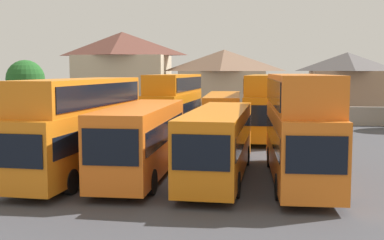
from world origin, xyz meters
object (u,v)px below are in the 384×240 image
house_terrace_right (347,84)px  bus_6 (223,112)px  bus_5 (174,102)px  tree_behind_wall (25,79)px  bus_7 (264,103)px  bus_1 (80,121)px  house_terrace_left (123,72)px  bus_2 (142,137)px  bus_4 (299,122)px  bus_3 (219,139)px  house_terrace_centre (224,82)px

house_terrace_right → bus_6: bearing=-123.4°
bus_5 → tree_behind_wall: 17.99m
bus_7 → bus_5: bearing=-87.7°
house_terrace_right → tree_behind_wall: house_terrace_right is taller
bus_1 → bus_5: bearing=175.6°
bus_7 → house_terrace_left: 25.90m
bus_1 → bus_2: (3.19, -0.04, -0.71)m
bus_1 → house_terrace_left: 35.58m
bus_2 → tree_behind_wall: tree_behind_wall is taller
house_terrace_left → bus_7: bearing=-48.3°
bus_5 → house_terrace_left: house_terrace_left is taller
house_terrace_left → bus_4: bearing=-61.1°
house_terrace_right → bus_1: bearing=-117.7°
bus_3 → bus_5: 15.78m
bus_2 → bus_4: (7.55, 0.29, 0.83)m
bus_1 → bus_4: size_ratio=1.03×
bus_3 → bus_4: 3.91m
bus_2 → bus_3: size_ratio=0.93×
house_terrace_right → tree_behind_wall: size_ratio=1.31×
bus_3 → house_terrace_left: 37.55m
bus_2 → bus_3: bus_2 is taller
bus_2 → bus_5: bearing=-176.6°
bus_2 → bus_5: 15.36m
bus_6 → house_terrace_centre: house_terrace_centre is taller
bus_4 → bus_7: (-1.74, 15.04, -0.08)m
bus_3 → bus_7: bearing=173.3°
bus_5 → bus_7: 7.10m
bus_6 → bus_1: bearing=-23.3°
bus_4 → bus_5: (-8.85, 14.99, -0.07)m
bus_5 → house_terrace_left: (-10.06, 19.31, 2.26)m
bus_5 → tree_behind_wall: size_ratio=1.75×
bus_2 → bus_4: bearing=90.7°
bus_1 → bus_6: 16.86m
bus_4 → house_terrace_left: (-18.91, 34.30, 2.19)m
bus_2 → house_terrace_right: (14.97, 34.62, 1.71)m
bus_2 → bus_1: bearing=-92.2°
bus_5 → bus_7: size_ratio=0.95×
bus_1 → bus_4: bearing=94.0°
house_terrace_left → house_terrace_right: bearing=0.1°
bus_3 → bus_7: size_ratio=1.00×
bus_3 → tree_behind_wall: tree_behind_wall is taller
bus_3 → bus_6: (-1.16, 15.50, 0.00)m
house_terrace_right → bus_3: bearing=-108.1°
bus_5 → bus_6: bearing=100.5°
bus_7 → house_terrace_right: (9.16, 19.28, 0.96)m
bus_3 → bus_7: bus_7 is taller
house_terrace_left → house_terrace_centre: 12.44m
bus_1 → house_terrace_right: house_terrace_right is taller
bus_7 → house_terrace_centre: house_terrace_centre is taller
bus_2 → bus_5: size_ratio=0.97×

